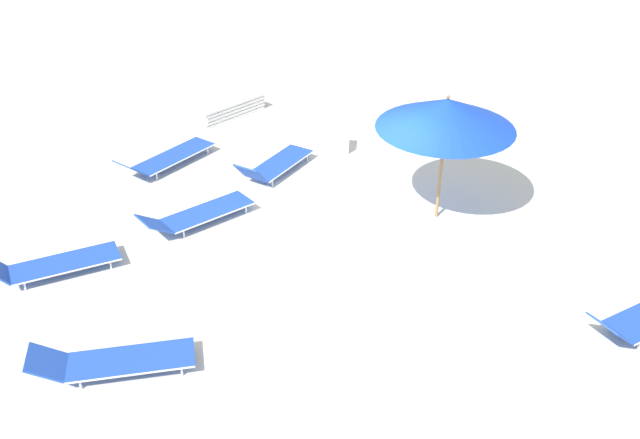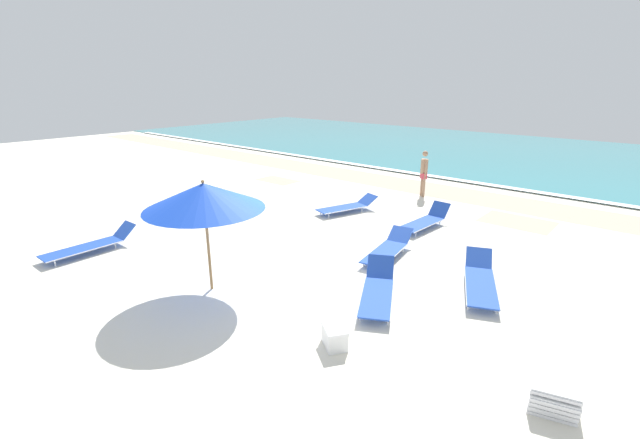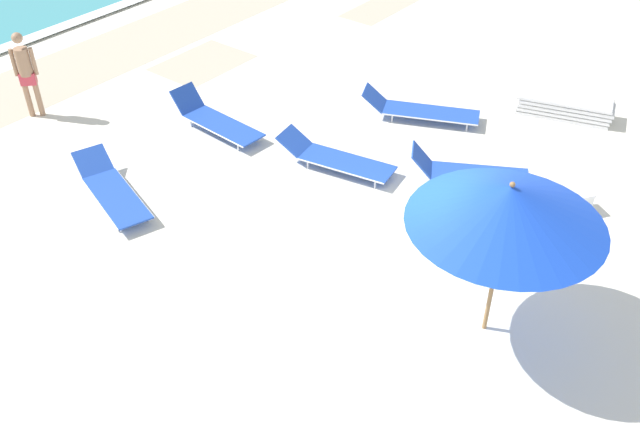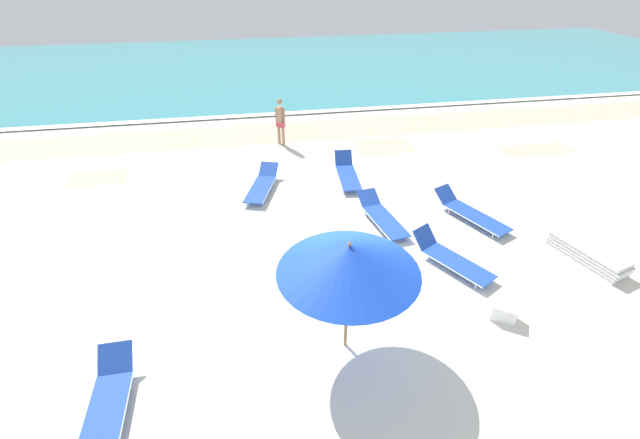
{
  "view_description": "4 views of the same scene",
  "coord_description": "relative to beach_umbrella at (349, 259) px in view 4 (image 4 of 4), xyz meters",
  "views": [
    {
      "loc": [
        -9.27,
        5.62,
        6.94
      ],
      "look_at": [
        -0.56,
        0.75,
        0.84
      ],
      "focal_mm": 40.0,
      "sensor_mm": 36.0,
      "label": 1
    },
    {
      "loc": [
        6.9,
        -6.71,
        4.34
      ],
      "look_at": [
        -0.17,
        1.54,
        0.76
      ],
      "focal_mm": 24.0,
      "sensor_mm": 36.0,
      "label": 2
    },
    {
      "loc": [
        -7.13,
        -4.34,
        7.11
      ],
      "look_at": [
        -0.65,
        0.71,
        0.84
      ],
      "focal_mm": 40.0,
      "sensor_mm": 36.0,
      "label": 3
    },
    {
      "loc": [
        -1.78,
        -7.33,
        6.48
      ],
      "look_at": [
        -0.21,
        1.51,
        0.69
      ],
      "focal_mm": 24.0,
      "sensor_mm": 36.0,
      "label": 4
    }
  ],
  "objects": [
    {
      "name": "sun_lounger_mid_beach_solo",
      "position": [
        4.43,
        3.77,
        -1.87
      ],
      "size": [
        1.5,
        2.37,
        0.54
      ],
      "rotation": [
        0.0,
        0.0,
        0.42
      ],
      "color": "blue",
      "rests_on": "ground_plane"
    },
    {
      "name": "cooler_box",
      "position": [
        3.34,
        0.1,
        -1.89
      ],
      "size": [
        0.61,
        0.57,
        0.37
      ],
      "rotation": [
        0.0,
        0.0,
        2.54
      ],
      "color": "white",
      "rests_on": "ground_plane"
    },
    {
      "name": "sun_lounger_beside_umbrella",
      "position": [
        -1.18,
        6.42,
        -1.87
      ],
      "size": [
        1.26,
        2.28,
        0.48
      ],
      "rotation": [
        0.0,
        0.0,
        -0.32
      ],
      "color": "blue",
      "rests_on": "ground_plane"
    },
    {
      "name": "sun_lounger_near_water_right",
      "position": [
        3.0,
        1.92,
        -1.86
      ],
      "size": [
        1.53,
        2.1,
        0.6
      ],
      "rotation": [
        0.0,
        0.0,
        0.51
      ],
      "color": "blue",
      "rests_on": "ground_plane"
    },
    {
      "name": "sun_lounger_under_umbrella",
      "position": [
        1.6,
        6.69,
        -1.86
      ],
      "size": [
        0.74,
        2.14,
        0.61
      ],
      "rotation": [
        0.0,
        0.0,
        -0.07
      ],
      "color": "blue",
      "rests_on": "ground_plane"
    },
    {
      "name": "beach_umbrella",
      "position": [
        0.0,
        0.0,
        0.0
      ],
      "size": [
        2.46,
        2.46,
        2.42
      ],
      "color": "#9E7547",
      "rests_on": "ground_plane"
    },
    {
      "name": "ground_plane",
      "position": [
        0.32,
        1.9,
        -2.16
      ],
      "size": [
        60.0,
        60.0,
        0.16
      ],
      "color": "silver"
    },
    {
      "name": "sun_lounger_near_water_left",
      "position": [
        -4.12,
        -0.82,
        -1.87
      ],
      "size": [
        0.66,
        2.33,
        0.54
      ],
      "rotation": [
        0.0,
        0.0,
        0.01
      ],
      "color": "blue",
      "rests_on": "ground_plane"
    },
    {
      "name": "lounger_stack",
      "position": [
        6.34,
        1.53,
        -1.87
      ],
      "size": [
        1.12,
        1.99,
        0.41
      ],
      "rotation": [
        0.0,
        0.0,
        0.29
      ],
      "color": "white",
      "rests_on": "ground_plane"
    },
    {
      "name": "sun_lounger_mid_beach_pair_a",
      "position": [
        1.95,
        4.02,
        -1.87
      ],
      "size": [
        0.97,
        2.26,
        0.49
      ],
      "rotation": [
        0.0,
        0.0,
        0.17
      ],
      "color": "blue",
      "rests_on": "ground_plane"
    },
    {
      "name": "ocean_water",
      "position": [
        0.32,
        22.57,
        -2.05
      ],
      "size": [
        60.0,
        18.77,
        0.07
      ],
      "color": "teal",
      "rests_on": "ground_plane"
    },
    {
      "name": "beachgoer_wading_adult",
      "position": [
        -0.22,
        9.98,
        -1.08
      ],
      "size": [
        0.35,
        0.34,
        1.76
      ],
      "rotation": [
        0.0,
        0.0,
        5.53
      ],
      "color": "#A37A5B",
      "rests_on": "ground_plane"
    }
  ]
}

